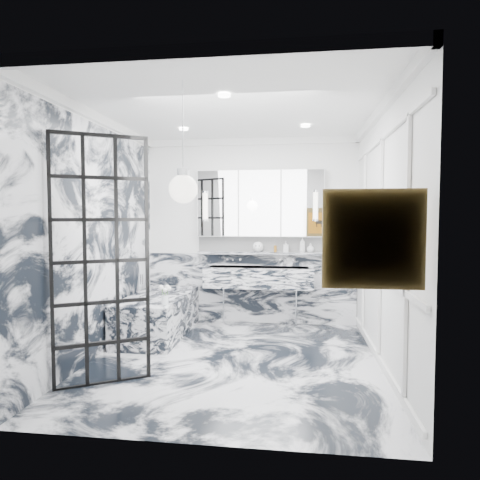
# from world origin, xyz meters

# --- Properties ---
(floor) EXTENTS (3.60, 3.60, 0.00)m
(floor) POSITION_xyz_m (0.00, 0.00, 0.00)
(floor) COLOR silver
(floor) RESTS_ON ground
(ceiling) EXTENTS (3.60, 3.60, 0.00)m
(ceiling) POSITION_xyz_m (0.00, 0.00, 2.80)
(ceiling) COLOR white
(ceiling) RESTS_ON wall_back
(wall_back) EXTENTS (3.60, 0.00, 3.60)m
(wall_back) POSITION_xyz_m (0.00, 1.80, 1.40)
(wall_back) COLOR white
(wall_back) RESTS_ON floor
(wall_front) EXTENTS (3.60, 0.00, 3.60)m
(wall_front) POSITION_xyz_m (0.00, -1.80, 1.40)
(wall_front) COLOR white
(wall_front) RESTS_ON floor
(wall_left) EXTENTS (0.00, 3.60, 3.60)m
(wall_left) POSITION_xyz_m (-1.60, 0.00, 1.40)
(wall_left) COLOR white
(wall_left) RESTS_ON floor
(wall_right) EXTENTS (0.00, 3.60, 3.60)m
(wall_right) POSITION_xyz_m (1.60, 0.00, 1.40)
(wall_right) COLOR white
(wall_right) RESTS_ON floor
(marble_clad_back) EXTENTS (3.18, 0.05, 1.05)m
(marble_clad_back) POSITION_xyz_m (0.00, 1.78, 0.53)
(marble_clad_back) COLOR silver
(marble_clad_back) RESTS_ON floor
(marble_clad_left) EXTENTS (0.02, 3.56, 2.68)m
(marble_clad_left) POSITION_xyz_m (-1.59, 0.00, 1.34)
(marble_clad_left) COLOR silver
(marble_clad_left) RESTS_ON floor
(panel_molding) EXTENTS (0.03, 3.40, 2.30)m
(panel_molding) POSITION_xyz_m (1.58, 0.00, 1.30)
(panel_molding) COLOR white
(panel_molding) RESTS_ON floor
(soap_bottle_a) EXTENTS (0.11, 0.11, 0.23)m
(soap_bottle_a) POSITION_xyz_m (0.79, 1.71, 1.20)
(soap_bottle_a) COLOR #8C5919
(soap_bottle_a) RESTS_ON ledge
(soap_bottle_b) EXTENTS (0.08, 0.08, 0.17)m
(soap_bottle_b) POSITION_xyz_m (0.54, 1.71, 1.17)
(soap_bottle_b) COLOR #4C4C51
(soap_bottle_b) RESTS_ON ledge
(soap_bottle_c) EXTENTS (0.12, 0.12, 0.14)m
(soap_bottle_c) POSITION_xyz_m (0.90, 1.71, 1.16)
(soap_bottle_c) COLOR silver
(soap_bottle_c) RESTS_ON ledge
(face_pot) EXTENTS (0.16, 0.16, 0.16)m
(face_pot) POSITION_xyz_m (0.12, 1.71, 1.17)
(face_pot) COLOR white
(face_pot) RESTS_ON ledge
(amber_bottle) EXTENTS (0.04, 0.04, 0.10)m
(amber_bottle) POSITION_xyz_m (0.38, 1.71, 1.14)
(amber_bottle) COLOR #8C5919
(amber_bottle) RESTS_ON ledge
(flower_vase) EXTENTS (0.08, 0.08, 0.12)m
(flower_vase) POSITION_xyz_m (-0.89, 0.30, 0.61)
(flower_vase) COLOR silver
(flower_vase) RESTS_ON bathtub
(crittall_door) EXTENTS (0.78, 0.48, 2.39)m
(crittall_door) POSITION_xyz_m (-1.16, -0.82, 1.20)
(crittall_door) COLOR black
(crittall_door) RESTS_ON floor
(artwork) EXTENTS (0.57, 0.05, 0.57)m
(artwork) POSITION_xyz_m (1.20, -1.76, 1.48)
(artwork) COLOR #BC7C13
(artwork) RESTS_ON wall_front
(pendant_light) EXTENTS (0.24, 0.24, 0.24)m
(pendant_light) POSITION_xyz_m (-0.25, -1.19, 1.85)
(pendant_light) COLOR white
(pendant_light) RESTS_ON ceiling
(trough_sink) EXTENTS (1.60, 0.45, 0.30)m
(trough_sink) POSITION_xyz_m (0.15, 1.55, 0.73)
(trough_sink) COLOR silver
(trough_sink) RESTS_ON wall_back
(ledge) EXTENTS (1.90, 0.14, 0.04)m
(ledge) POSITION_xyz_m (0.15, 1.72, 1.07)
(ledge) COLOR silver
(ledge) RESTS_ON wall_back
(subway_tile) EXTENTS (1.90, 0.03, 0.23)m
(subway_tile) POSITION_xyz_m (0.15, 1.78, 1.21)
(subway_tile) COLOR white
(subway_tile) RESTS_ON wall_back
(mirror_cabinet) EXTENTS (1.90, 0.16, 1.00)m
(mirror_cabinet) POSITION_xyz_m (0.15, 1.73, 1.82)
(mirror_cabinet) COLOR white
(mirror_cabinet) RESTS_ON wall_back
(sconce_left) EXTENTS (0.07, 0.07, 0.40)m
(sconce_left) POSITION_xyz_m (-0.67, 1.63, 1.78)
(sconce_left) COLOR white
(sconce_left) RESTS_ON mirror_cabinet
(sconce_right) EXTENTS (0.07, 0.07, 0.40)m
(sconce_right) POSITION_xyz_m (0.97, 1.63, 1.78)
(sconce_right) COLOR white
(sconce_right) RESTS_ON mirror_cabinet
(bathtub) EXTENTS (0.75, 1.65, 0.55)m
(bathtub) POSITION_xyz_m (-1.18, 0.90, 0.28)
(bathtub) COLOR silver
(bathtub) RESTS_ON floor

